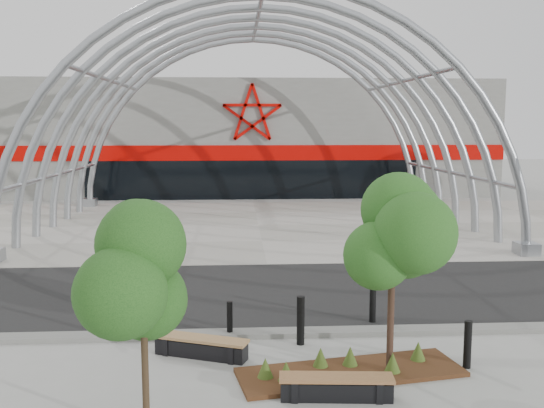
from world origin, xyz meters
name	(u,v)px	position (x,y,z in m)	size (l,w,h in m)	color
ground	(282,332)	(0.00, 0.00, 0.00)	(140.00, 140.00, 0.00)	#9D9D98
road	(273,292)	(0.00, 3.50, 0.01)	(140.00, 7.00, 0.02)	black
forecourt	(258,225)	(0.00, 15.50, 0.02)	(60.00, 17.00, 0.04)	#A29E93
kerb	(283,333)	(0.00, -0.25, 0.06)	(60.00, 0.50, 0.12)	slate
arena_building	(250,137)	(0.00, 33.45, 3.99)	(34.00, 15.24, 8.00)	slate
vault_canopy	(258,225)	(0.00, 15.50, 0.02)	(20.80, 15.80, 20.36)	#95999F
planting_bed	(348,369)	(1.13, -2.58, 0.11)	(4.72, 2.21, 0.48)	#3D1F10
street_tree_0	(143,281)	(-2.56, -4.73, 2.55)	(1.56, 1.56, 3.55)	black
street_tree_1	(393,231)	(1.99, -2.59, 2.92)	(1.72, 1.72, 4.06)	black
bench_0	(201,347)	(-1.86, -1.48, 0.21)	(2.11, 1.18, 0.44)	black
bench_1	(336,388)	(0.73, -3.66, 0.21)	(2.12, 0.63, 0.44)	black
bollard_0	(106,313)	(-4.20, 0.03, 0.55)	(0.18, 0.18, 1.10)	black
bollard_1	(230,319)	(-1.25, -0.25, 0.43)	(0.14, 0.14, 0.85)	black
bollard_2	(301,320)	(0.37, -0.86, 0.56)	(0.18, 0.18, 1.13)	black
bollard_3	(468,344)	(3.66, -2.40, 0.50)	(0.16, 0.16, 1.00)	black
bollard_4	(373,303)	(2.35, 0.56, 0.50)	(0.16, 0.16, 1.00)	black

